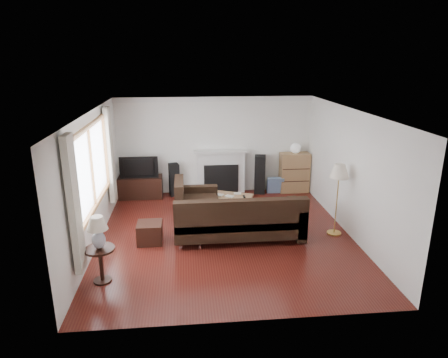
{
  "coord_description": "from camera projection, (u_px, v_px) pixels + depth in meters",
  "views": [
    {
      "loc": [
        -0.76,
        -7.35,
        3.5
      ],
      "look_at": [
        0.0,
        0.3,
        1.1
      ],
      "focal_mm": 32.0,
      "sensor_mm": 36.0,
      "label": 1
    }
  ],
  "objects": [
    {
      "name": "window",
      "position": [
        92.0,
        167.0,
        7.21
      ],
      "size": [
        0.12,
        2.74,
        1.54
      ],
      "primitive_type": "cube",
      "color": "brown",
      "rests_on": "room"
    },
    {
      "name": "curtain_near",
      "position": [
        74.0,
        205.0,
        5.82
      ],
      "size": [
        0.1,
        0.35,
        2.1
      ],
      "primitive_type": "cube",
      "color": "beige",
      "rests_on": "room"
    },
    {
      "name": "curtain_far",
      "position": [
        110.0,
        155.0,
        8.7
      ],
      "size": [
        0.1,
        0.35,
        2.1
      ],
      "primitive_type": "cube",
      "color": "beige",
      "rests_on": "room"
    },
    {
      "name": "television",
      "position": [
        139.0,
        166.0,
        10.02
      ],
      "size": [
        0.95,
        0.12,
        0.55
      ],
      "primitive_type": "imported",
      "color": "black",
      "rests_on": "tv_stand"
    },
    {
      "name": "room",
      "position": [
        226.0,
        176.0,
        7.72
      ],
      "size": [
        5.1,
        5.6,
        2.54
      ],
      "color": "#4F1711",
      "rests_on": "ground"
    },
    {
      "name": "fireplace",
      "position": [
        221.0,
        172.0,
        10.44
      ],
      "size": [
        1.4,
        0.26,
        1.15
      ],
      "primitive_type": "cube",
      "color": "white",
      "rests_on": "room"
    },
    {
      "name": "bookshelf",
      "position": [
        294.0,
        173.0,
        10.54
      ],
      "size": [
        0.76,
        0.36,
        1.05
      ],
      "primitive_type": "cube",
      "color": "#9D7348",
      "rests_on": "ground"
    },
    {
      "name": "footstool",
      "position": [
        150.0,
        233.0,
        7.74
      ],
      "size": [
        0.47,
        0.47,
        0.4
      ],
      "primitive_type": "cube",
      "rotation": [
        0.0,
        0.0,
        -0.0
      ],
      "color": "black",
      "rests_on": "ground"
    },
    {
      "name": "sectional_sofa",
      "position": [
        239.0,
        217.0,
        7.84
      ],
      "size": [
        2.73,
        1.99,
        0.88
      ],
      "primitive_type": "cube",
      "color": "black",
      "rests_on": "ground"
    },
    {
      "name": "side_table",
      "position": [
        101.0,
        265.0,
        6.36
      ],
      "size": [
        0.47,
        0.47,
        0.59
      ],
      "primitive_type": "cube",
      "color": "black",
      "rests_on": "ground"
    },
    {
      "name": "table_lamp",
      "position": [
        98.0,
        233.0,
        6.19
      ],
      "size": [
        0.33,
        0.33,
        0.53
      ],
      "primitive_type": "cube",
      "color": "silver",
      "rests_on": "side_table"
    },
    {
      "name": "tv_stand",
      "position": [
        141.0,
        187.0,
        10.18
      ],
      "size": [
        1.09,
        0.49,
        0.55
      ],
      "primitive_type": "cube",
      "color": "black",
      "rests_on": "ground"
    },
    {
      "name": "coffee_table",
      "position": [
        229.0,
        204.0,
        9.24
      ],
      "size": [
        1.17,
        0.92,
        0.4
      ],
      "primitive_type": "cube",
      "rotation": [
        0.0,
        0.0,
        -0.4
      ],
      "color": "#946C46",
      "rests_on": "ground"
    },
    {
      "name": "globe_lamp",
      "position": [
        296.0,
        148.0,
        10.34
      ],
      "size": [
        0.27,
        0.27,
        0.27
      ],
      "primitive_type": "sphere",
      "color": "white",
      "rests_on": "bookshelf"
    },
    {
      "name": "floor_lamp",
      "position": [
        337.0,
        200.0,
        7.95
      ],
      "size": [
        0.46,
        0.46,
        1.47
      ],
      "primitive_type": "cube",
      "rotation": [
        0.0,
        0.0,
        0.26
      ],
      "color": "gold",
      "rests_on": "ground"
    },
    {
      "name": "speaker_left",
      "position": [
        174.0,
        180.0,
        10.29
      ],
      "size": [
        0.29,
        0.33,
        0.84
      ],
      "primitive_type": "cube",
      "rotation": [
        0.0,
        0.0,
        0.25
      ],
      "color": "black",
      "rests_on": "ground"
    },
    {
      "name": "speaker_right",
      "position": [
        260.0,
        174.0,
        10.46
      ],
      "size": [
        0.34,
        0.38,
        1.0
      ],
      "primitive_type": "cube",
      "rotation": [
        0.0,
        0.0,
        -0.19
      ],
      "color": "black",
      "rests_on": "ground"
    }
  ]
}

